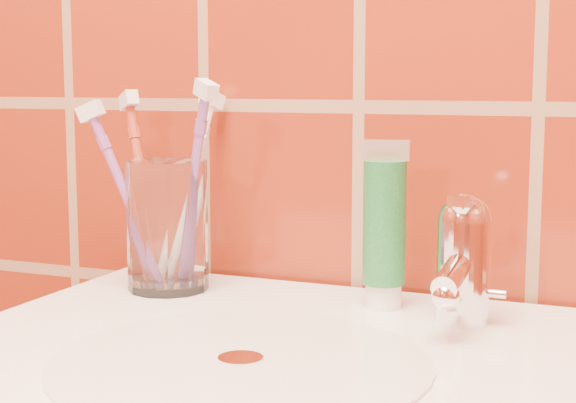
% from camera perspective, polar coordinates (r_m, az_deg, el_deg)
% --- Properties ---
extents(glass_tumbler, '(0.09, 0.09, 0.14)m').
position_cam_1_polar(glass_tumbler, '(0.93, -7.80, -1.55)').
color(glass_tumbler, white).
rests_on(glass_tumbler, pedestal_sink).
extents(toothpaste_tube, '(0.05, 0.04, 0.16)m').
position_cam_1_polar(toothpaste_tube, '(0.85, 6.25, -1.85)').
color(toothpaste_tube, white).
rests_on(toothpaste_tube, pedestal_sink).
extents(faucet, '(0.05, 0.11, 0.12)m').
position_cam_1_polar(faucet, '(0.81, 11.22, -3.42)').
color(faucet, white).
rests_on(faucet, pedestal_sink).
extents(toothbrush_0, '(0.11, 0.17, 0.23)m').
position_cam_1_polar(toothbrush_0, '(0.96, -6.53, 0.78)').
color(toothbrush_0, white).
rests_on(toothbrush_0, glass_tumbler).
extents(toothbrush_1, '(0.16, 0.15, 0.22)m').
position_cam_1_polar(toothbrush_1, '(0.96, -9.33, 0.67)').
color(toothbrush_1, '#A83924').
rests_on(toothbrush_1, glass_tumbler).
extents(toothbrush_2, '(0.14, 0.13, 0.23)m').
position_cam_1_polar(toothbrush_2, '(0.91, -6.26, 0.74)').
color(toothbrush_2, '#844EA8').
rests_on(toothbrush_2, glass_tumbler).
extents(toothbrush_3, '(0.13, 0.12, 0.20)m').
position_cam_1_polar(toothbrush_3, '(0.93, -10.33, 0.16)').
color(toothbrush_3, '#924DA5').
rests_on(toothbrush_3, glass_tumbler).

